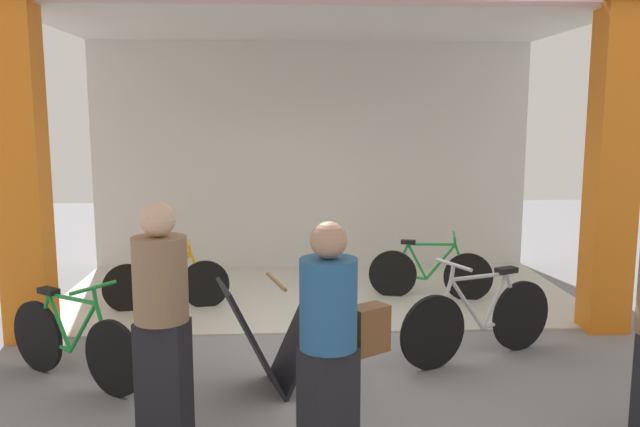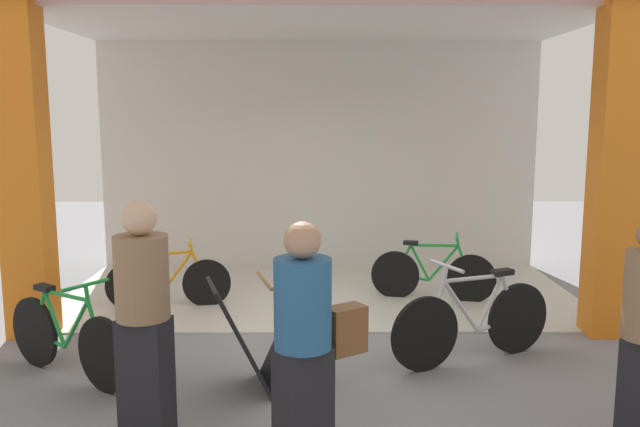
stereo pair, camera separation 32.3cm
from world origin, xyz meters
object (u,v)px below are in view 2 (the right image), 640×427
object	(u,v)px
pedestrian_0	(306,348)
pedestrian_2	(144,319)
bicycle_parked_1	(67,339)
sandwich_board_sign	(266,334)
bicycle_inside_0	(168,282)
bicycle_parked_0	(474,322)
bicycle_inside_1	(432,274)

from	to	relation	value
pedestrian_0	pedestrian_2	bearing A→B (deg)	157.86
bicycle_parked_1	sandwich_board_sign	xyz separation A→B (m)	(1.72, -0.20, 0.11)
sandwich_board_sign	pedestrian_2	bearing A→B (deg)	-129.74
bicycle_inside_0	pedestrian_0	bearing A→B (deg)	-65.14
bicycle_parked_1	pedestrian_0	xyz separation A→B (m)	(2.07, -1.56, 0.49)
bicycle_inside_0	bicycle_parked_0	xyz separation A→B (m)	(3.17, -1.68, 0.06)
bicycle_parked_1	pedestrian_2	bearing A→B (deg)	-48.85
bicycle_inside_0	bicycle_parked_0	distance (m)	3.59
pedestrian_0	bicycle_inside_1	bearing A→B (deg)	69.15
bicycle_inside_1	bicycle_inside_0	bearing A→B (deg)	-174.63
bicycle_inside_0	bicycle_inside_1	world-z (taller)	bicycle_inside_1
bicycle_inside_0	pedestrian_2	world-z (taller)	pedestrian_2
bicycle_inside_0	pedestrian_0	xyz separation A→B (m)	(1.67, -3.60, 0.53)
bicycle_parked_0	pedestrian_2	size ratio (longest dim) A/B	0.94
bicycle_inside_1	bicycle_parked_1	size ratio (longest dim) A/B	1.10
bicycle_parked_0	pedestrian_0	bearing A→B (deg)	-128.17
bicycle_inside_0	pedestrian_0	distance (m)	4.00
bicycle_inside_1	sandwich_board_sign	distance (m)	3.14
bicycle_inside_1	sandwich_board_sign	xyz separation A→B (m)	(-1.84, -2.54, 0.13)
bicycle_parked_1	pedestrian_0	size ratio (longest dim) A/B	0.83
sandwich_board_sign	bicycle_inside_1	bearing A→B (deg)	54.13
bicycle_parked_1	pedestrian_0	distance (m)	2.64
bicycle_inside_1	bicycle_parked_0	xyz separation A→B (m)	(0.02, -1.98, 0.05)
pedestrian_2	bicycle_inside_0	bearing A→B (deg)	100.12
bicycle_inside_0	sandwich_board_sign	xyz separation A→B (m)	(1.31, -2.25, 0.15)
bicycle_inside_0	pedestrian_0	size ratio (longest dim) A/B	0.88
bicycle_inside_1	pedestrian_2	world-z (taller)	pedestrian_2
bicycle_inside_0	sandwich_board_sign	size ratio (longest dim) A/B	1.42
pedestrian_0	pedestrian_2	distance (m)	1.19
bicycle_inside_1	bicycle_parked_0	world-z (taller)	bicycle_parked_0
bicycle_parked_0	pedestrian_2	xyz separation A→B (m)	(-2.61, -1.47, 0.50)
bicycle_inside_0	bicycle_inside_1	xyz separation A→B (m)	(3.15, 0.30, 0.01)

